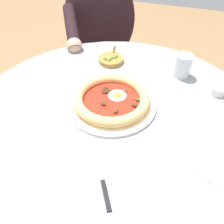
% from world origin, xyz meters
% --- Properties ---
extents(ground_plane, '(6.00, 6.00, 0.02)m').
position_xyz_m(ground_plane, '(0.00, 0.00, -0.01)').
color(ground_plane, olive).
extents(dining_table, '(1.02, 1.02, 0.71)m').
position_xyz_m(dining_table, '(0.00, 0.00, 0.56)').
color(dining_table, gray).
rests_on(dining_table, ground).
extents(pizza_on_plate, '(0.31, 0.31, 0.04)m').
position_xyz_m(pizza_on_plate, '(-0.05, -0.03, 0.73)').
color(pizza_on_plate, white).
rests_on(pizza_on_plate, dining_table).
extents(water_glass, '(0.06, 0.06, 0.09)m').
position_xyz_m(water_glass, '(-0.30, 0.18, 0.75)').
color(water_glass, silver).
rests_on(water_glass, dining_table).
extents(steak_knife, '(0.18, 0.11, 0.01)m').
position_xyz_m(steak_knife, '(0.30, 0.07, 0.72)').
color(steak_knife, silver).
rests_on(steak_knife, dining_table).
extents(ramekin_capers, '(0.07, 0.07, 0.03)m').
position_xyz_m(ramekin_capers, '(-0.23, 0.31, 0.73)').
color(ramekin_capers, white).
rests_on(ramekin_capers, dining_table).
extents(olive_pan, '(0.13, 0.10, 0.04)m').
position_xyz_m(olive_pan, '(-0.31, -0.11, 0.72)').
color(olive_pan, olive).
rests_on(olive_pan, dining_table).
extents(diner_person, '(0.57, 0.44, 1.13)m').
position_xyz_m(diner_person, '(-0.69, -0.30, 0.50)').
color(diner_person, '#282833').
rests_on(diner_person, ground).
extents(cafe_chair_diner, '(0.51, 0.51, 0.90)m').
position_xyz_m(cafe_chair_diner, '(-0.82, -0.36, 0.54)').
color(cafe_chair_diner, '#504A45').
rests_on(cafe_chair_diner, ground).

